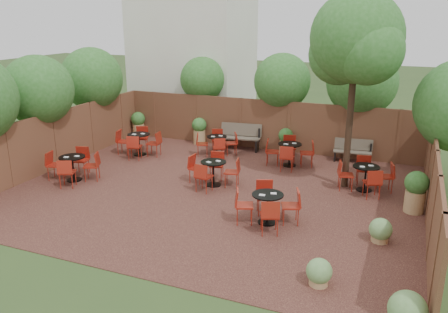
% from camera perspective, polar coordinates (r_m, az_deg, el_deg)
% --- Properties ---
extents(ground, '(80.00, 80.00, 0.00)m').
position_cam_1_polar(ground, '(14.06, -1.24, -4.40)').
color(ground, '#354F23').
rests_on(ground, ground).
extents(courtyard_paving, '(12.00, 10.00, 0.02)m').
position_cam_1_polar(courtyard_paving, '(14.05, -1.24, -4.36)').
color(courtyard_paving, '#371A16').
rests_on(courtyard_paving, ground).
extents(fence_back, '(12.00, 0.08, 2.00)m').
position_cam_1_polar(fence_back, '(18.25, 5.02, 3.94)').
color(fence_back, '#4D2D1C').
rests_on(fence_back, ground).
extents(fence_left, '(0.08, 10.00, 2.00)m').
position_cam_1_polar(fence_left, '(16.94, -20.23, 1.87)').
color(fence_left, '#4D2D1C').
rests_on(fence_left, ground).
extents(fence_right, '(0.08, 10.00, 2.00)m').
position_cam_1_polar(fence_right, '(12.71, 24.45, -3.61)').
color(fence_right, '#4D2D1C').
rests_on(fence_right, ground).
extents(neighbour_building, '(5.00, 4.00, 8.00)m').
position_cam_1_polar(neighbour_building, '(22.25, -3.81, 14.18)').
color(neighbour_building, silver).
rests_on(neighbour_building, ground).
extents(overhang_foliage, '(15.98, 10.98, 2.74)m').
position_cam_1_polar(overhang_foliage, '(15.95, -3.15, 8.45)').
color(overhang_foliage, '#2B6621').
rests_on(overhang_foliage, ground).
extents(courtyard_tree, '(2.80, 2.70, 5.87)m').
position_cam_1_polar(courtyard_tree, '(14.04, 16.04, 13.30)').
color(courtyard_tree, black).
rests_on(courtyard_tree, courtyard_paving).
extents(park_bench_left, '(1.69, 0.73, 1.01)m').
position_cam_1_polar(park_bench_left, '(18.29, 2.02, 2.55)').
color(park_bench_left, brown).
rests_on(park_bench_left, courtyard_paving).
extents(park_bench_right, '(1.39, 0.58, 0.83)m').
position_cam_1_polar(park_bench_right, '(17.34, 15.70, 0.75)').
color(park_bench_right, brown).
rests_on(park_bench_right, courtyard_paving).
extents(bistro_tables, '(10.52, 6.62, 0.95)m').
position_cam_1_polar(bistro_tables, '(15.13, -0.79, -0.85)').
color(bistro_tables, black).
rests_on(bistro_tables, courtyard_paving).
extents(planters, '(11.92, 4.65, 1.16)m').
position_cam_1_polar(planters, '(17.02, 2.66, 1.68)').
color(planters, tan).
rests_on(planters, courtyard_paving).
extents(low_shrubs, '(2.24, 3.78, 0.72)m').
position_cam_1_polar(low_shrubs, '(9.67, 18.49, -13.91)').
color(low_shrubs, tan).
rests_on(low_shrubs, courtyard_paving).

